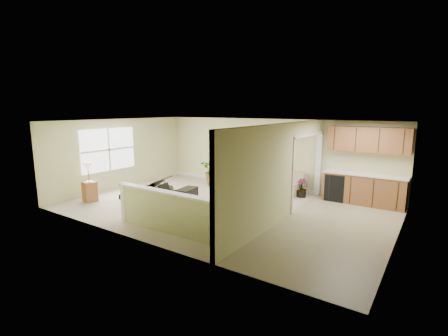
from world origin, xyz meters
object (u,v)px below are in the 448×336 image
Objects in this scene: palm_plant at (216,171)px; loveseat at (280,181)px; small_plant at (301,189)px; lamp_stand at (89,185)px; piano at (151,179)px; accent_table at (233,174)px; piano_bench at (187,196)px.

loveseat is at bearing 12.94° from palm_plant.
small_plant is 6.74m from lamp_stand.
piano is 3.17m from accent_table.
small_plant is at bearing 46.61° from piano_bench.
lamp_stand is (-2.45, -4.41, 0.12)m from accent_table.
piano is at bearing 177.23° from piano_bench.
accent_table is at bearing 48.08° from palm_plant.
palm_plant is (-0.44, -0.49, 0.16)m from accent_table.
palm_plant reaches higher than piano_bench.
loveseat is (1.69, 3.00, 0.12)m from piano_bench.
accent_table is at bearing 94.85° from piano_bench.
small_plant is (3.26, 0.27, -0.31)m from palm_plant.
accent_table is 0.68m from palm_plant.
piano reaches higher than lamp_stand.
piano is 4.94m from small_plant.
loveseat is 6.26m from lamp_stand.
piano reaches higher than piano_bench.
palm_plant is (-2.38, -0.55, 0.20)m from loveseat.
piano is 1.57× the size of lamp_stand.
lamp_stand reaches higher than palm_plant.
piano is 0.99× the size of loveseat.
piano is 3.05× the size of accent_table.
palm_plant reaches higher than accent_table.
piano_bench is at bearing -85.15° from accent_table.
piano reaches higher than loveseat.
loveseat is at bearing 1.62° from accent_table.
piano is at bearing -147.66° from small_plant.
small_plant is (2.82, -0.23, -0.15)m from accent_table.
loveseat is 0.93m from small_plant.
small_plant reaches higher than piano_bench.
small_plant is at bearing 1.16° from loveseat.
loveseat is 3.21× the size of small_plant.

